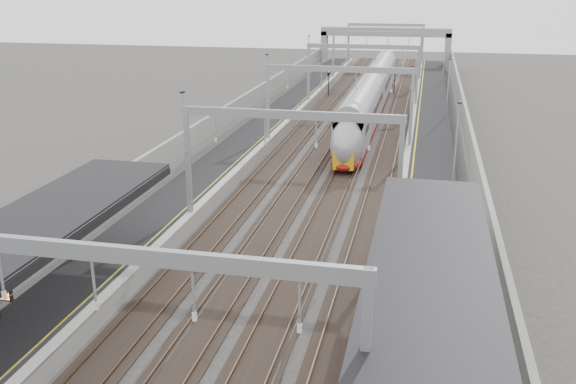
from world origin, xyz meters
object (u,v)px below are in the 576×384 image
at_px(bench, 437,328).
at_px(signal_green, 329,78).
at_px(train, 370,102).
at_px(overbridge, 385,37).

relative_size(bench, signal_green, 0.54).
xyz_separation_m(bench, signal_green, (-13.65, 60.55, 0.83)).
height_order(train, bench, train).
bearing_deg(train, bench, -81.52).
bearing_deg(overbridge, bench, -84.64).
distance_m(train, signal_green, 15.51).
xyz_separation_m(overbridge, bench, (8.45, -90.01, -3.73)).
xyz_separation_m(train, signal_green, (-6.70, 13.98, 0.40)).
relative_size(overbridge, signal_green, 6.33).
bearing_deg(signal_green, overbridge, 79.99).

